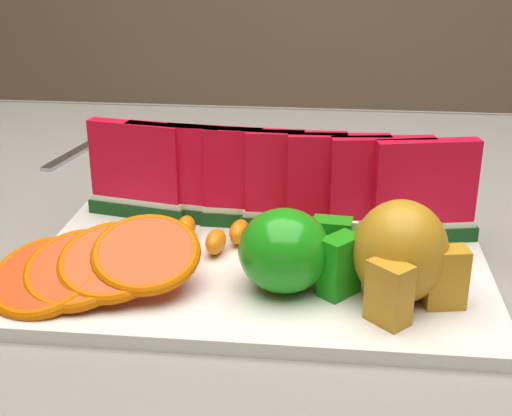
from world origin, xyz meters
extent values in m
cube|color=#462C1E|center=(0.00, 0.00, 0.73)|extent=(1.40, 0.90, 0.03)
cube|color=gray|center=(0.00, 0.00, 0.75)|extent=(1.52, 1.02, 0.01)
cube|color=gray|center=(0.00, 0.51, 0.66)|extent=(1.52, 0.01, 0.20)
cube|color=silver|center=(0.06, -0.07, 0.76)|extent=(0.40, 0.30, 0.01)
ellipsoid|color=#21770E|center=(0.08, -0.13, 0.80)|extent=(0.10, 0.10, 0.07)
cube|color=#21770E|center=(0.13, -0.14, 0.80)|extent=(0.04, 0.04, 0.05)
cube|color=beige|center=(0.13, -0.14, 0.80)|extent=(0.02, 0.03, 0.05)
cube|color=#21770E|center=(0.12, -0.10, 0.80)|extent=(0.03, 0.02, 0.05)
cube|color=beige|center=(0.12, -0.10, 0.80)|extent=(0.03, 0.01, 0.05)
ellipsoid|color=#B3970B|center=(0.17, -0.14, 0.81)|extent=(0.10, 0.10, 0.08)
cube|color=#B3970B|center=(0.16, -0.18, 0.79)|extent=(0.04, 0.04, 0.05)
cube|color=#B3970B|center=(0.21, -0.15, 0.79)|extent=(0.03, 0.03, 0.05)
cylinder|color=silver|center=(0.14, 0.24, 0.76)|extent=(0.21, 0.21, 0.01)
cube|color=silver|center=(-0.22, 0.24, 0.76)|extent=(0.05, 0.17, 0.00)
cube|color=silver|center=(-0.23, 0.33, 0.76)|extent=(0.01, 0.04, 0.00)
cube|color=silver|center=(-0.22, 0.33, 0.76)|extent=(0.01, 0.04, 0.00)
cube|color=silver|center=(-0.22, 0.33, 0.76)|extent=(0.01, 0.04, 0.00)
cube|color=#093D13|center=(-0.08, 0.01, 0.78)|extent=(0.11, 0.04, 0.01)
cube|color=silver|center=(-0.08, 0.01, 0.79)|extent=(0.10, 0.04, 0.01)
cube|color=red|center=(-0.08, 0.01, 0.83)|extent=(0.10, 0.04, 0.08)
cube|color=#093D13|center=(-0.04, 0.00, 0.78)|extent=(0.11, 0.04, 0.01)
cube|color=silver|center=(-0.04, 0.00, 0.79)|extent=(0.10, 0.03, 0.01)
cube|color=red|center=(-0.04, 0.00, 0.83)|extent=(0.10, 0.03, 0.08)
cube|color=#093D13|center=(0.00, 0.00, 0.78)|extent=(0.11, 0.03, 0.01)
cube|color=silver|center=(0.00, 0.00, 0.79)|extent=(0.10, 0.03, 0.01)
cube|color=red|center=(0.00, 0.00, 0.83)|extent=(0.10, 0.02, 0.08)
cube|color=#093D13|center=(0.04, -0.01, 0.78)|extent=(0.11, 0.02, 0.01)
cube|color=silver|center=(0.04, -0.01, 0.79)|extent=(0.10, 0.02, 0.01)
cube|color=red|center=(0.04, -0.01, 0.83)|extent=(0.10, 0.02, 0.08)
cube|color=#093D13|center=(0.08, -0.01, 0.78)|extent=(0.11, 0.02, 0.01)
cube|color=silver|center=(0.08, -0.01, 0.79)|extent=(0.10, 0.02, 0.01)
cube|color=red|center=(0.08, -0.01, 0.83)|extent=(0.10, 0.02, 0.08)
cube|color=#093D13|center=(0.12, -0.01, 0.78)|extent=(0.11, 0.03, 0.01)
cube|color=silver|center=(0.12, -0.01, 0.79)|extent=(0.10, 0.03, 0.01)
cube|color=red|center=(0.12, -0.01, 0.83)|extent=(0.10, 0.02, 0.08)
cube|color=#093D13|center=(0.16, -0.02, 0.78)|extent=(0.11, 0.04, 0.01)
cube|color=silver|center=(0.16, -0.02, 0.79)|extent=(0.10, 0.03, 0.01)
cube|color=red|center=(0.16, -0.02, 0.83)|extent=(0.10, 0.03, 0.08)
cube|color=#093D13|center=(0.20, -0.02, 0.78)|extent=(0.11, 0.04, 0.01)
cube|color=silver|center=(0.20, -0.02, 0.79)|extent=(0.10, 0.04, 0.01)
cube|color=red|center=(0.20, -0.02, 0.83)|extent=(0.10, 0.04, 0.08)
cylinder|color=#F75319|center=(-0.11, -0.16, 0.79)|extent=(0.09, 0.09, 0.04)
torus|color=#B92A0F|center=(-0.11, -0.16, 0.79)|extent=(0.11, 0.10, 0.04)
cylinder|color=#F75319|center=(-0.08, -0.16, 0.79)|extent=(0.09, 0.08, 0.04)
torus|color=#B92A0F|center=(-0.08, -0.16, 0.79)|extent=(0.10, 0.10, 0.04)
cylinder|color=#F75319|center=(-0.06, -0.15, 0.80)|extent=(0.08, 0.08, 0.04)
torus|color=#B92A0F|center=(-0.06, -0.15, 0.80)|extent=(0.09, 0.09, 0.04)
cylinder|color=#F75319|center=(-0.03, -0.14, 0.80)|extent=(0.09, 0.09, 0.04)
torus|color=#B92A0F|center=(-0.03, -0.14, 0.80)|extent=(0.10, 0.10, 0.04)
cylinder|color=#F75319|center=(-0.07, 0.06, 0.78)|extent=(0.07, 0.07, 0.03)
torus|color=#B92A0F|center=(-0.07, 0.06, 0.78)|extent=(0.08, 0.08, 0.03)
cylinder|color=#F75319|center=(-0.02, 0.06, 0.79)|extent=(0.07, 0.07, 0.03)
torus|color=#B92A0F|center=(-0.02, 0.06, 0.79)|extent=(0.08, 0.08, 0.03)
cylinder|color=#F75319|center=(0.03, 0.06, 0.79)|extent=(0.08, 0.08, 0.03)
torus|color=#B92A0F|center=(0.03, 0.06, 0.79)|extent=(0.09, 0.09, 0.03)
cylinder|color=#F75319|center=(0.08, 0.06, 0.79)|extent=(0.08, 0.08, 0.03)
torus|color=#B92A0F|center=(0.08, 0.06, 0.79)|extent=(0.09, 0.09, 0.03)
cylinder|color=#F75319|center=(0.13, 0.06, 0.80)|extent=(0.09, 0.09, 0.03)
torus|color=#B92A0F|center=(0.13, 0.06, 0.80)|extent=(0.10, 0.10, 0.03)
ellipsoid|color=#D4640E|center=(-0.03, -0.06, 0.78)|extent=(0.03, 0.04, 0.02)
ellipsoid|color=#D4640E|center=(-0.02, -0.05, 0.78)|extent=(0.02, 0.03, 0.02)
ellipsoid|color=#D4640E|center=(0.01, -0.07, 0.78)|extent=(0.02, 0.03, 0.02)
ellipsoid|color=#D4640E|center=(0.03, -0.05, 0.78)|extent=(0.02, 0.04, 0.02)
ellipsoid|color=#D4640E|center=(0.06, -0.06, 0.78)|extent=(0.03, 0.04, 0.02)
ellipsoid|color=#D4640E|center=(0.07, -0.05, 0.78)|extent=(0.03, 0.04, 0.02)
ellipsoid|color=#D4640E|center=(0.10, -0.05, 0.78)|extent=(0.04, 0.02, 0.02)
camera|label=1|loc=(0.11, -0.65, 1.05)|focal=50.00mm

